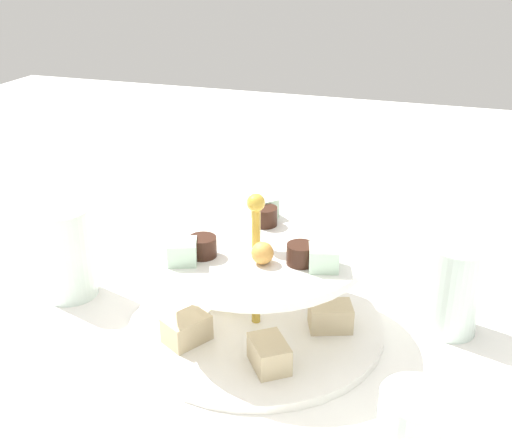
{
  "coord_description": "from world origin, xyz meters",
  "views": [
    {
      "loc": [
        -0.2,
        0.59,
        0.42
      ],
      "look_at": [
        0.0,
        0.0,
        0.14
      ],
      "focal_mm": 44.24,
      "sensor_mm": 36.0,
      "label": 1
    }
  ],
  "objects": [
    {
      "name": "tiered_serving_stand",
      "position": [
        0.0,
        -0.0,
        0.05
      ],
      "size": [
        0.3,
        0.3,
        0.17
      ],
      "color": "white",
      "rests_on": "ground_plane"
    },
    {
      "name": "water_glass_mid_back",
      "position": [
        -0.21,
        -0.07,
        0.05
      ],
      "size": [
        0.06,
        0.06,
        0.11
      ],
      "primitive_type": "cylinder",
      "color": "silver",
      "rests_on": "ground_plane"
    },
    {
      "name": "ground_plane",
      "position": [
        0.0,
        0.0,
        0.0
      ],
      "size": [
        2.4,
        2.4,
        0.0
      ],
      "primitive_type": "plane",
      "color": "white"
    },
    {
      "name": "water_glass_short_left",
      "position": [
        -0.19,
        0.16,
        0.04
      ],
      "size": [
        0.06,
        0.06,
        0.08
      ],
      "primitive_type": "cylinder",
      "color": "silver",
      "rests_on": "ground_plane"
    },
    {
      "name": "butter_knife_left",
      "position": [
        0.05,
        -0.3,
        0.0
      ],
      "size": [
        0.16,
        0.07,
        0.0
      ],
      "primitive_type": "cube",
      "rotation": [
        0.0,
        0.0,
        6.64
      ],
      "color": "silver",
      "rests_on": "ground_plane"
    },
    {
      "name": "water_glass_tall_right",
      "position": [
        0.25,
        0.0,
        0.06
      ],
      "size": [
        0.07,
        0.07,
        0.12
      ],
      "primitive_type": "cylinder",
      "color": "silver",
      "rests_on": "ground_plane"
    }
  ]
}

